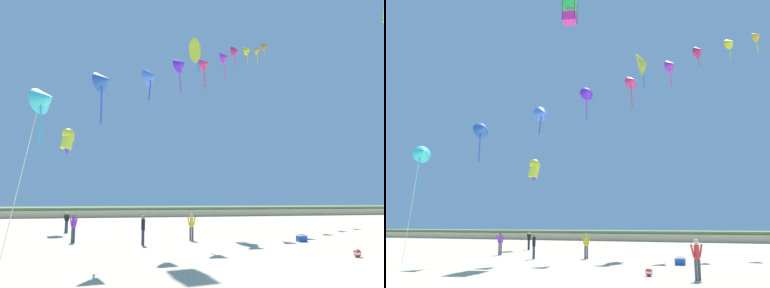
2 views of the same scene
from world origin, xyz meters
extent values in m
plane|color=beige|center=(0.00, 0.00, 0.00)|extent=(240.00, 240.00, 0.00)
cube|color=#BFAE8B|center=(0.00, 45.83, 0.49)|extent=(120.00, 11.65, 0.98)
cube|color=#6B844C|center=(0.00, 45.83, 1.12)|extent=(120.00, 9.90, 0.56)
cylinder|color=#282D4C|center=(-5.14, 8.95, 0.43)|extent=(0.12, 0.12, 0.85)
cylinder|color=#282D4C|center=(-5.18, 9.10, 0.43)|extent=(0.12, 0.12, 0.85)
cylinder|color=black|center=(-5.16, 9.03, 1.15)|extent=(0.22, 0.22, 0.60)
cylinder|color=black|center=(-5.11, 8.84, 1.20)|extent=(0.13, 0.22, 0.57)
cylinder|color=black|center=(-5.21, 9.21, 1.20)|extent=(0.13, 0.22, 0.57)
sphere|color=#9E7051|center=(-5.16, 9.03, 1.57)|extent=(0.23, 0.23, 0.23)
cylinder|color=#474C56|center=(-9.33, 11.11, 0.43)|extent=(0.13, 0.13, 0.86)
cylinder|color=#474C56|center=(-9.23, 11.22, 0.43)|extent=(0.13, 0.13, 0.86)
cylinder|color=purple|center=(-9.28, 11.17, 1.16)|extent=(0.23, 0.23, 0.61)
cylinder|color=purple|center=(-9.41, 11.03, 1.21)|extent=(0.20, 0.21, 0.58)
cylinder|color=purple|center=(-9.14, 11.31, 1.21)|extent=(0.20, 0.21, 0.58)
sphere|color=brown|center=(-9.28, 11.17, 1.59)|extent=(0.23, 0.23, 0.23)
cylinder|color=#474C56|center=(-2.04, 10.61, 0.43)|extent=(0.12, 0.12, 0.86)
cylinder|color=#474C56|center=(-1.89, 10.63, 0.43)|extent=(0.12, 0.12, 0.86)
cylinder|color=yellow|center=(-1.96, 10.62, 1.16)|extent=(0.23, 0.23, 0.61)
cylinder|color=yellow|center=(-2.16, 10.60, 1.20)|extent=(0.21, 0.11, 0.58)
cylinder|color=yellow|center=(-1.77, 10.65, 1.20)|extent=(0.21, 0.11, 0.58)
sphere|color=tan|center=(-1.96, 10.62, 1.58)|extent=(0.23, 0.23, 0.23)
cylinder|color=#282D4C|center=(-10.58, 17.93, 0.41)|extent=(0.12, 0.12, 0.82)
cylinder|color=#282D4C|center=(-10.71, 17.99, 0.41)|extent=(0.12, 0.12, 0.82)
cylinder|color=black|center=(-10.64, 17.96, 1.12)|extent=(0.22, 0.22, 0.58)
cylinder|color=black|center=(-10.47, 17.89, 1.16)|extent=(0.21, 0.15, 0.55)
cylinder|color=black|center=(-10.82, 18.03, 1.16)|extent=(0.21, 0.15, 0.55)
sphere|color=tan|center=(-10.64, 17.96, 1.53)|extent=(0.22, 0.22, 0.22)
cone|color=#3CDBE7|center=(-9.62, 2.89, 6.63)|extent=(1.33, 1.40, 1.20)
cylinder|color=#39B0E5|center=(-9.71, 2.78, 5.52)|extent=(0.19, 0.08, 1.78)
cone|color=blue|center=(-7.51, 5.90, 8.61)|extent=(1.33, 1.40, 1.21)
cylinder|color=blue|center=(-7.60, 5.78, 7.36)|extent=(0.10, 0.16, 2.07)
cone|color=#4377F1|center=(-4.84, 9.30, 10.27)|extent=(1.23, 1.30, 1.11)
cylinder|color=#3943E5|center=(-4.93, 9.18, 9.36)|extent=(0.18, 0.21, 1.38)
cone|color=#5E25E8|center=(-2.41, 12.27, 12.49)|extent=(1.40, 1.40, 1.21)
cylinder|color=#9439E5|center=(-2.50, 12.15, 11.25)|extent=(0.17, 0.24, 2.05)
cone|color=#EA347E|center=(0.29, 15.65, 14.12)|extent=(1.35, 1.38, 1.18)
cylinder|color=#E53955|center=(0.20, 15.53, 12.81)|extent=(0.15, 0.12, 2.19)
cone|color=purple|center=(3.06, 18.81, 16.32)|extent=(1.28, 1.36, 1.16)
cylinder|color=#E039E5|center=(2.97, 18.69, 15.06)|extent=(0.25, 0.12, 2.08)
cone|color=#C62167|center=(5.24, 21.88, 18.56)|extent=(1.25, 1.31, 1.11)
cylinder|color=#E53958|center=(5.14, 21.76, 17.62)|extent=(0.16, 0.14, 1.44)
cone|color=yellow|center=(8.01, 25.27, 20.37)|extent=(1.37, 1.37, 1.18)
cylinder|color=#B6E539|center=(7.91, 25.15, 19.38)|extent=(0.12, 0.12, 1.54)
cone|color=gold|center=(10.66, 28.50, 22.06)|extent=(1.36, 1.41, 1.21)
cylinder|color=yellow|center=(10.57, 28.38, 20.99)|extent=(0.12, 0.12, 1.71)
cone|color=orange|center=(13.10, 31.61, 24.32)|extent=(1.36, 1.41, 1.21)
cylinder|color=gold|center=(13.01, 31.49, 23.42)|extent=(0.24, 0.24, 1.36)
cylinder|color=silver|center=(-10.41, 3.07, 3.24)|extent=(1.16, 0.41, 6.48)
cone|color=#BED42D|center=(0.43, 19.05, 16.91)|extent=(1.82, 2.56, 2.43)
cone|color=#2D86E5|center=(0.43, 19.05, 16.93)|extent=(1.05, 1.42, 1.35)
cylinder|color=#2D86E5|center=(0.43, 19.05, 15.55)|extent=(0.22, 0.24, 2.05)
cylinder|color=#D2ED36|center=(-11.20, 19.70, 7.66)|extent=(1.51, 1.39, 1.57)
sphere|color=#D2ED36|center=(-11.20, 19.70, 8.30)|extent=(1.00, 1.00, 1.00)
cone|color=#502DE5|center=(-11.20, 19.70, 6.89)|extent=(1.15, 1.15, 0.76)
sphere|color=black|center=(-11.20, 19.70, 8.58)|extent=(0.21, 0.21, 0.21)
cube|color=blue|center=(4.65, 8.66, 0.18)|extent=(0.56, 0.40, 0.36)
cube|color=white|center=(4.65, 8.66, 0.39)|extent=(0.58, 0.41, 0.06)
cylinder|color=black|center=(4.65, 8.66, 0.45)|extent=(0.45, 0.03, 0.03)
sphere|color=red|center=(4.18, 2.88, 0.18)|extent=(0.36, 0.36, 0.36)
cylinder|color=white|center=(4.18, 2.88, 0.18)|extent=(0.36, 0.36, 0.09)
camera|label=1|loc=(-6.54, -11.45, 2.61)|focal=32.00mm
camera|label=2|loc=(8.66, -15.97, 2.29)|focal=38.00mm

